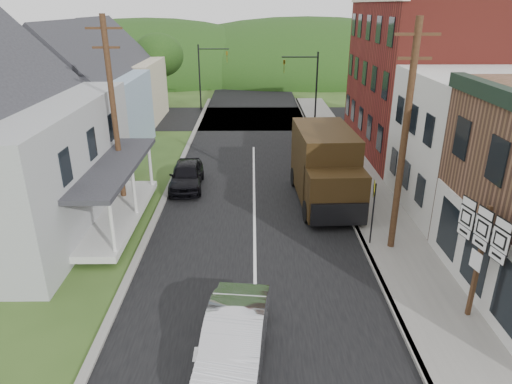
{
  "coord_description": "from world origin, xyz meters",
  "views": [
    {
      "loc": [
        -0.08,
        -12.96,
        9.34
      ],
      "look_at": [
        0.06,
        4.38,
        2.2
      ],
      "focal_mm": 32.0,
      "sensor_mm": 36.0,
      "label": 1
    }
  ],
  "objects_px": {
    "dark_sedan": "(187,175)",
    "warning_sign": "(373,203)",
    "silver_sedan": "(234,340)",
    "delivery_van": "(326,168)",
    "route_sign_cluster": "(480,247)"
  },
  "relations": [
    {
      "from": "dark_sedan",
      "to": "warning_sign",
      "type": "relative_size",
      "value": 1.51
    },
    {
      "from": "silver_sedan",
      "to": "dark_sedan",
      "type": "xyz_separation_m",
      "value": [
        -3.08,
        13.26,
        -0.04
      ]
    },
    {
      "from": "warning_sign",
      "to": "silver_sedan",
      "type": "bearing_deg",
      "value": -115.84
    },
    {
      "from": "delivery_van",
      "to": "route_sign_cluster",
      "type": "distance_m",
      "value": 9.94
    },
    {
      "from": "silver_sedan",
      "to": "route_sign_cluster",
      "type": "xyz_separation_m",
      "value": [
        7.35,
        1.88,
        1.84
      ]
    },
    {
      "from": "dark_sedan",
      "to": "delivery_van",
      "type": "xyz_separation_m",
      "value": [
        7.23,
        -2.0,
        1.13
      ]
    },
    {
      "from": "silver_sedan",
      "to": "route_sign_cluster",
      "type": "bearing_deg",
      "value": 20.52
    },
    {
      "from": "dark_sedan",
      "to": "warning_sign",
      "type": "distance_m",
      "value": 10.81
    },
    {
      "from": "silver_sedan",
      "to": "warning_sign",
      "type": "xyz_separation_m",
      "value": [
        5.37,
        6.64,
        1.19
      ]
    },
    {
      "from": "dark_sedan",
      "to": "warning_sign",
      "type": "bearing_deg",
      "value": -40.51
    },
    {
      "from": "delivery_van",
      "to": "silver_sedan",
      "type": "bearing_deg",
      "value": -112.77
    },
    {
      "from": "dark_sedan",
      "to": "delivery_van",
      "type": "distance_m",
      "value": 7.58
    },
    {
      "from": "silver_sedan",
      "to": "warning_sign",
      "type": "bearing_deg",
      "value": 57.2
    },
    {
      "from": "dark_sedan",
      "to": "warning_sign",
      "type": "height_order",
      "value": "warning_sign"
    },
    {
      "from": "dark_sedan",
      "to": "route_sign_cluster",
      "type": "xyz_separation_m",
      "value": [
        10.43,
        -11.38,
        1.88
      ]
    }
  ]
}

